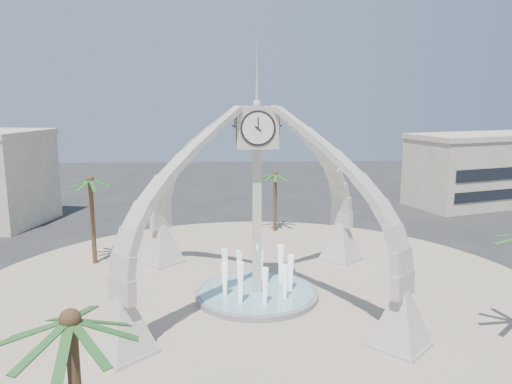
{
  "coord_description": "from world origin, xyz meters",
  "views": [
    {
      "loc": [
        -1.61,
        -30.66,
        12.83
      ],
      "look_at": [
        0.05,
        2.0,
        6.62
      ],
      "focal_mm": 35.0,
      "sensor_mm": 36.0,
      "label": 1
    }
  ],
  "objects_px": {
    "palm_north": "(275,174)",
    "palm_south": "(70,323)",
    "fountain": "(257,293)",
    "clock_tower": "(257,200)",
    "palm_west": "(90,181)"
  },
  "relations": [
    {
      "from": "palm_north",
      "to": "palm_south",
      "type": "bearing_deg",
      "value": -105.51
    },
    {
      "from": "fountain",
      "to": "palm_south",
      "type": "xyz_separation_m",
      "value": [
        -6.46,
        -16.45,
        5.9
      ]
    },
    {
      "from": "fountain",
      "to": "palm_north",
      "type": "height_order",
      "value": "palm_north"
    },
    {
      "from": "clock_tower",
      "to": "palm_west",
      "type": "relative_size",
      "value": 2.42
    },
    {
      "from": "fountain",
      "to": "palm_west",
      "type": "distance_m",
      "value": 15.67
    },
    {
      "from": "clock_tower",
      "to": "palm_south",
      "type": "xyz_separation_m",
      "value": [
        -6.46,
        -16.45,
        -0.3
      ]
    },
    {
      "from": "clock_tower",
      "to": "fountain",
      "type": "relative_size",
      "value": 2.24
    },
    {
      "from": "palm_west",
      "to": "palm_north",
      "type": "height_order",
      "value": "palm_west"
    },
    {
      "from": "fountain",
      "to": "palm_north",
      "type": "relative_size",
      "value": 1.25
    },
    {
      "from": "palm_west",
      "to": "palm_south",
      "type": "bearing_deg",
      "value": -76.14
    },
    {
      "from": "palm_south",
      "to": "palm_west",
      "type": "bearing_deg",
      "value": 103.86
    },
    {
      "from": "palm_west",
      "to": "palm_north",
      "type": "bearing_deg",
      "value": 30.83
    },
    {
      "from": "palm_west",
      "to": "palm_south",
      "type": "relative_size",
      "value": 1.05
    },
    {
      "from": "clock_tower",
      "to": "palm_south",
      "type": "bearing_deg",
      "value": -111.45
    },
    {
      "from": "fountain",
      "to": "palm_north",
      "type": "bearing_deg",
      "value": 80.86
    }
  ]
}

